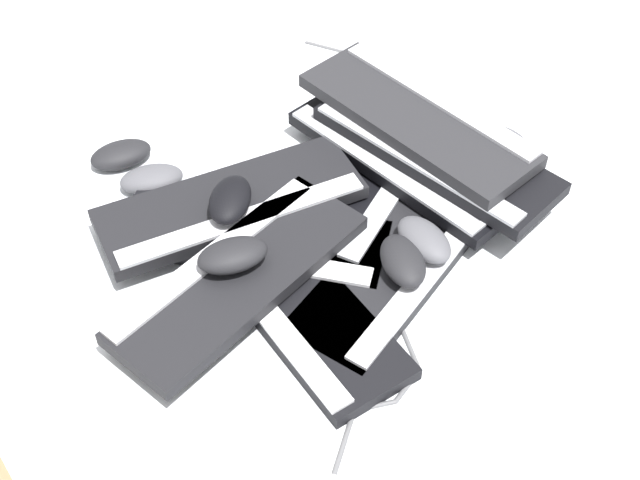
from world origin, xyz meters
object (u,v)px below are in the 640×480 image
Objects in this scene: keyboard_5 at (231,204)px; mouse_4 at (403,261)px; mouse_0 at (424,240)px; mouse_1 at (121,155)px; keyboard_3 at (372,175)px; keyboard_6 at (404,158)px; keyboard_7 at (435,150)px; keyboard_4 at (238,279)px; mouse_2 at (498,139)px; mouse_5 at (152,179)px; keyboard_2 at (398,264)px; keyboard_0 at (252,238)px; keyboard_1 at (293,299)px; keyboard_8 at (418,118)px; mouse_3 at (233,255)px; mouse_7 at (230,200)px.

mouse_4 is at bearing 162.16° from keyboard_5.
mouse_0 is 0.57m from mouse_1.
mouse_4 is at bearing 106.67° from keyboard_3.
keyboard_6 is 0.06m from keyboard_7.
keyboard_7 reaches higher than keyboard_4.
keyboard_7 reaches higher than mouse_2.
mouse_4 reaches higher than mouse_5.
mouse_0 is (-0.04, -0.02, 0.04)m from keyboard_2.
keyboard_4 is 4.09× the size of mouse_5.
mouse_5 is (-0.07, 0.05, 0.00)m from mouse_1.
keyboard_0 is 0.15m from keyboard_1.
keyboard_7 is 0.19m from mouse_0.
keyboard_8 is 0.53m from mouse_1.
keyboard_7 is 0.41m from mouse_3.
keyboard_3 is 0.21m from mouse_0.
mouse_7 reaches higher than keyboard_0.
keyboard_7 is 4.04× the size of mouse_4.
keyboard_5 is at bearing -129.32° from mouse_2.
keyboard_6 is 3.98× the size of mouse_2.
keyboard_6 reaches higher than mouse_1.
mouse_0 is (-0.04, 0.20, 0.01)m from keyboard_6.
mouse_4 is (0.04, 0.24, -0.02)m from keyboard_7.
keyboard_5 is at bearing -51.72° from keyboard_1.
mouse_0 is 1.00× the size of mouse_4.
mouse_3 is (-0.03, 0.14, 0.04)m from keyboard_5.
mouse_4 is (0.00, 0.28, -0.05)m from keyboard_8.
keyboard_8 is 3.96× the size of mouse_2.
keyboard_2 is 1.02× the size of keyboard_5.
keyboard_5 is at bearing 134.31° from mouse_5.
keyboard_0 is 1.03× the size of keyboard_6.
keyboard_3 is at bearing -135.87° from keyboard_0.
mouse_3 is at bearing 102.51° from mouse_1.
keyboard_3 is 0.45m from mouse_1.
keyboard_4 is 4.09× the size of mouse_0.
keyboard_3 is at bearing 27.37° from mouse_3.
keyboard_4 is (0.09, -0.01, 0.03)m from keyboard_1.
keyboard_2 is 4.18× the size of mouse_1.
mouse_0 is at bearing -158.00° from keyboard_4.
keyboard_6 is at bearing -7.42° from keyboard_7.
keyboard_8 is 0.42m from mouse_3.
mouse_1 is 1.00× the size of mouse_3.
keyboard_8 is 3.96× the size of mouse_3.
keyboard_0 is at bearing -54.05° from keyboard_1.
mouse_1 is at bearing 106.62° from mouse_3.
keyboard_8 is 3.96× the size of mouse_7.
keyboard_6 is at bearing -55.35° from mouse_7.
mouse_1 is (0.27, -0.28, -0.02)m from keyboard_4.
keyboard_5 is (0.22, 0.13, 0.03)m from keyboard_3.
mouse_5 is (0.44, -0.14, 0.01)m from keyboard_2.
keyboard_5 is 4.10× the size of mouse_1.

